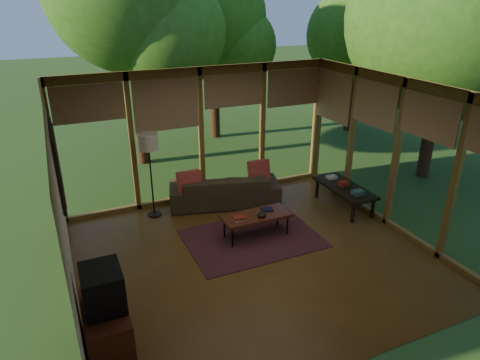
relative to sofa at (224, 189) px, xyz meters
name	(u,v)px	position (x,y,z in m)	size (l,w,h in m)	color
floor	(254,256)	(-0.28, -2.00, -0.32)	(5.50, 5.50, 0.00)	brown
ceiling	(257,92)	(-0.28, -2.00, 2.38)	(5.50, 5.50, 0.00)	white
wall_left	(62,215)	(-3.03, -2.00, 1.03)	(0.04, 5.00, 2.70)	beige
wall_front	(362,268)	(-0.28, -4.50, 1.03)	(5.50, 0.04, 2.70)	beige
window_wall_back	(201,135)	(-0.28, 0.50, 1.03)	(5.50, 0.12, 2.70)	olive
window_wall_right	(396,155)	(2.47, -2.00, 1.03)	(0.12, 5.00, 2.70)	olive
exterior_lawn	(350,105)	(7.72, 6.00, -0.33)	(40.00, 40.00, 0.00)	#2D501E
tree_ne	(212,17)	(1.47, 4.45, 3.07)	(3.02, 3.02, 4.91)	#3B2315
tree_se	(448,16)	(4.78, -0.51, 3.22)	(4.17, 4.17, 5.63)	#3B2315
tree_far	(353,35)	(5.44, 3.34, 2.55)	(2.68, 2.68, 4.23)	#3B2315
rug	(252,238)	(-0.08, -1.49, -0.32)	(2.28, 1.61, 0.01)	maroon
sofa	(224,189)	(0.00, 0.00, 0.00)	(2.20, 0.86, 0.64)	#3E331F
pillow_left	(189,183)	(-0.75, -0.05, 0.29)	(0.45, 0.15, 0.45)	maroon
pillow_right	(259,171)	(0.75, -0.05, 0.28)	(0.44, 0.15, 0.44)	maroon
ct_book_lower	(239,219)	(-0.33, -1.49, 0.12)	(0.19, 0.14, 0.03)	beige
ct_book_upper	(239,217)	(-0.33, -1.49, 0.15)	(0.20, 0.15, 0.03)	maroon
ct_book_side	(267,209)	(0.27, -1.36, 0.12)	(0.20, 0.15, 0.03)	black
ct_bowl	(261,215)	(0.07, -1.54, 0.14)	(0.16, 0.16, 0.07)	black
media_cabinet	(107,327)	(-2.75, -3.05, -0.02)	(0.50, 1.00, 0.60)	#5B2618
television	(103,288)	(-2.73, -3.05, 0.53)	(0.45, 0.55, 0.50)	black
console_book_a	(358,192)	(2.12, -1.53, 0.17)	(0.22, 0.16, 0.08)	#355D55
console_book_b	(343,183)	(2.12, -1.08, 0.18)	(0.21, 0.15, 0.09)	maroon
console_book_c	(332,177)	(2.12, -0.68, 0.16)	(0.21, 0.15, 0.06)	beige
floor_lamp	(148,147)	(-1.45, 0.08, 1.08)	(0.36, 0.36, 1.65)	black
coffee_table	(256,216)	(0.02, -1.44, 0.07)	(1.20, 0.50, 0.43)	#5B2618
side_console	(345,189)	(2.12, -1.13, 0.09)	(0.60, 1.40, 0.46)	black
wall_painting	(57,164)	(-3.00, -0.60, 1.23)	(0.06, 1.35, 1.15)	black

